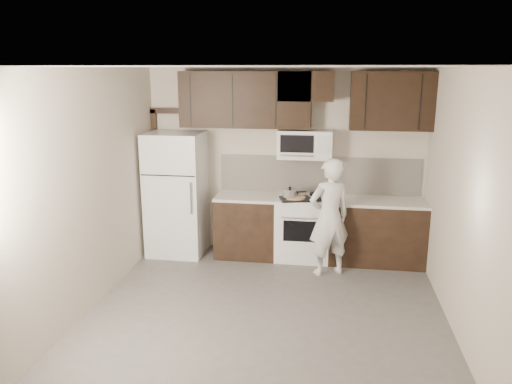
% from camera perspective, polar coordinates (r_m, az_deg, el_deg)
% --- Properties ---
extents(floor, '(4.50, 4.50, 0.00)m').
position_cam_1_polar(floor, '(5.65, 0.86, -14.40)').
color(floor, '#575451').
rests_on(floor, ground).
extents(back_wall, '(4.00, 0.00, 4.00)m').
position_cam_1_polar(back_wall, '(7.34, 3.30, 3.43)').
color(back_wall, beige).
rests_on(back_wall, ground).
extents(ceiling, '(4.50, 4.50, 0.00)m').
position_cam_1_polar(ceiling, '(4.98, 0.98, 14.12)').
color(ceiling, white).
rests_on(ceiling, back_wall).
extents(counter_run, '(2.95, 0.64, 0.91)m').
position_cam_1_polar(counter_run, '(7.23, 7.74, -4.17)').
color(counter_run, black).
rests_on(counter_run, floor).
extents(stove, '(0.76, 0.66, 0.94)m').
position_cam_1_polar(stove, '(7.23, 5.34, -4.04)').
color(stove, white).
rests_on(stove, floor).
extents(backsplash, '(2.90, 0.02, 0.54)m').
position_cam_1_polar(backsplash, '(7.33, 7.17, 1.98)').
color(backsplash, silver).
rests_on(backsplash, counter_run).
extents(upper_cabinets, '(3.48, 0.35, 0.78)m').
position_cam_1_polar(upper_cabinets, '(7.03, 4.98, 10.60)').
color(upper_cabinets, black).
rests_on(upper_cabinets, back_wall).
extents(microwave, '(0.76, 0.42, 0.40)m').
position_cam_1_polar(microwave, '(7.08, 5.61, 5.46)').
color(microwave, white).
rests_on(microwave, upper_cabinets).
extents(refrigerator, '(0.80, 0.76, 1.80)m').
position_cam_1_polar(refrigerator, '(7.39, -9.07, -0.21)').
color(refrigerator, white).
rests_on(refrigerator, floor).
extents(door_trim, '(0.50, 0.08, 2.12)m').
position_cam_1_polar(door_trim, '(7.73, -11.07, 2.96)').
color(door_trim, black).
rests_on(door_trim, floor).
extents(saucepan, '(0.33, 0.20, 0.18)m').
position_cam_1_polar(saucepan, '(6.96, 3.90, -0.23)').
color(saucepan, silver).
rests_on(saucepan, stove).
extents(baking_tray, '(0.48, 0.41, 0.02)m').
position_cam_1_polar(baking_tray, '(6.96, 4.51, -0.79)').
color(baking_tray, black).
rests_on(baking_tray, counter_run).
extents(pizza, '(0.34, 0.34, 0.02)m').
position_cam_1_polar(pizza, '(6.95, 4.52, -0.63)').
color(pizza, '#CBAB88').
rests_on(pizza, baking_tray).
extents(person, '(0.68, 0.60, 1.58)m').
position_cam_1_polar(person, '(6.61, 8.38, -2.87)').
color(person, white).
rests_on(person, floor).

